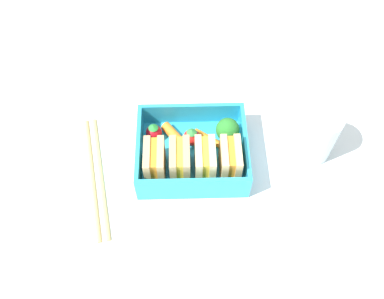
{
  "coord_description": "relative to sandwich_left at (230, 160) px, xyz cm",
  "views": [
    {
      "loc": [
        0.83,
        34.21,
        56.28
      ],
      "look_at": [
        0.0,
        0.0,
        2.7
      ],
      "focal_mm": 40.0,
      "sensor_mm": 36.0,
      "label": 1
    }
  ],
  "objects": [
    {
      "name": "bento_tray",
      "position": [
        5.41,
        -2.65,
        -3.32
      ],
      "size": [
        16.22,
        13.59,
        1.2
      ],
      "primitive_type": "cube",
      "color": "#2AA4D0",
      "rests_on": "ground_plane"
    },
    {
      "name": "strawberry_left",
      "position": [
        5.39,
        -4.99,
        -1.31
      ],
      "size": [
        2.57,
        2.57,
        3.17
      ],
      "color": "red",
      "rests_on": "bento_tray"
    },
    {
      "name": "carrot_stick_left",
      "position": [
        2.61,
        -5.09,
        -2.21
      ],
      "size": [
        5.04,
        4.0,
        1.03
      ],
      "primitive_type": "cylinder",
      "rotation": [
        1.57,
        0.0,
        0.95
      ],
      "color": "orange",
      "rests_on": "bento_tray"
    },
    {
      "name": "chopstick_pair",
      "position": [
        19.77,
        0.07,
        -3.57
      ],
      "size": [
        5.97,
        21.09,
        0.7
      ],
      "color": "tan",
      "rests_on": "ground_plane"
    },
    {
      "name": "drinking_glass",
      "position": [
        -13.19,
        -3.7,
        0.42
      ],
      "size": [
        5.55,
        5.55,
        8.7
      ],
      "primitive_type": "cylinder",
      "color": "silver",
      "rests_on": "ground_plane"
    },
    {
      "name": "bento_rim",
      "position": [
        5.41,
        -2.65,
        -0.76
      ],
      "size": [
        16.22,
        13.59,
        3.93
      ],
      "color": "#2AA4D0",
      "rests_on": "bento_tray"
    },
    {
      "name": "sandwich_center",
      "position": [
        7.21,
        0.0,
        0.0
      ],
      "size": [
        2.86,
        5.3,
        5.45
      ],
      "color": "tan",
      "rests_on": "bento_tray"
    },
    {
      "name": "ground_plane",
      "position": [
        5.41,
        -2.65,
        -4.92
      ],
      "size": [
        120.0,
        120.0,
        2.0
      ],
      "primitive_type": "cube",
      "color": "white"
    },
    {
      "name": "folded_napkin",
      "position": [
        8.45,
        -17.35,
        -3.72
      ],
      "size": [
        14.79,
        13.43,
        0.4
      ],
      "primitive_type": "cube",
      "rotation": [
        0.0,
        0.0,
        0.3
      ],
      "color": "silver",
      "rests_on": "ground_plane"
    },
    {
      "name": "sandwich_left",
      "position": [
        0.0,
        0.0,
        0.0
      ],
      "size": [
        2.86,
        5.3,
        5.45
      ],
      "color": "#DAB87F",
      "rests_on": "bento_tray"
    },
    {
      "name": "sandwich_center_right",
      "position": [
        10.81,
        0.0,
        0.0
      ],
      "size": [
        2.86,
        5.3,
        5.45
      ],
      "color": "tan",
      "rests_on": "bento_tray"
    },
    {
      "name": "carrot_stick_far_left",
      "position": [
        8.28,
        -6.07,
        -1.97
      ],
      "size": [
        3.68,
        4.19,
        1.5
      ],
      "primitive_type": "cylinder",
      "rotation": [
        1.57,
        0.0,
        0.65
      ],
      "color": "orange",
      "rests_on": "bento_tray"
    },
    {
      "name": "sandwich_center_left",
      "position": [
        3.6,
        0.0,
        0.0
      ],
      "size": [
        2.86,
        5.3,
        5.45
      ],
      "color": "beige",
      "rests_on": "bento_tray"
    },
    {
      "name": "strawberry_far_left",
      "position": [
        11.17,
        -6.04,
        -1.36
      ],
      "size": [
        2.48,
        2.48,
        3.08
      ],
      "color": "red",
      "rests_on": "bento_tray"
    },
    {
      "name": "broccoli_floret",
      "position": [
        0.03,
        -5.04,
        0.23
      ],
      "size": [
        3.57,
        3.57,
        4.83
      ],
      "color": "#8EBA70",
      "rests_on": "bento_tray"
    }
  ]
}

